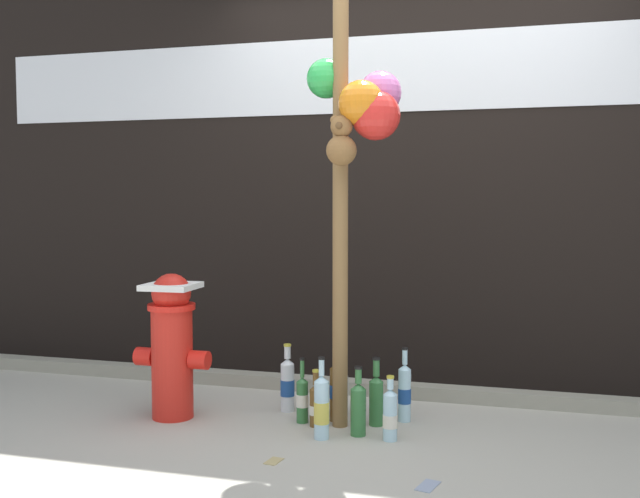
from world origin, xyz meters
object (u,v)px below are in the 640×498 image
object	(u,v)px
bottle_2	(376,398)
fire_hydrant	(172,342)
bottle_0	(322,407)
bottle_7	(336,390)
bottle_5	(358,407)
bottle_9	(390,415)
bottle_1	(287,384)
bottle_6	(302,399)
bottle_4	(405,392)
bottle_3	(316,404)
memorial_post	(353,71)
bottle_8	(341,390)

from	to	relation	value
bottle_2	fire_hydrant	bearing A→B (deg)	-171.53
bottle_0	bottle_7	bearing A→B (deg)	91.19
bottle_5	bottle_9	distance (m)	0.17
fire_hydrant	bottle_1	world-z (taller)	fire_hydrant
bottle_1	bottle_6	bearing A→B (deg)	-51.40
bottle_1	bottle_4	world-z (taller)	bottle_4
bottle_3	bottle_5	size ratio (longest dim) A/B	0.85
bottle_3	bottle_4	bearing A→B (deg)	26.34
bottle_7	bottle_4	bearing A→B (deg)	15.31
memorial_post	bottle_1	world-z (taller)	memorial_post
bottle_6	bottle_8	bearing A→B (deg)	52.15
memorial_post	bottle_4	xyz separation A→B (m)	(0.24, 0.19, -1.64)
bottle_0	bottle_4	size ratio (longest dim) A/B	1.03
bottle_3	memorial_post	bearing A→B (deg)	5.17
bottle_7	bottle_9	xyz separation A→B (m)	(0.33, -0.23, -0.04)
bottle_0	bottle_1	bearing A→B (deg)	127.60
bottle_9	bottle_4	bearing A→B (deg)	87.04
memorial_post	bottle_1	xyz separation A→B (m)	(-0.41, 0.20, -1.64)
bottle_3	fire_hydrant	bearing A→B (deg)	-175.66
fire_hydrant	bottle_7	size ratio (longest dim) A/B	1.92
bottle_1	bottle_2	world-z (taller)	bottle_1
bottle_4	bottle_7	world-z (taller)	bottle_7
bottle_3	bottle_7	bearing A→B (deg)	56.63
bottle_3	bottle_4	world-z (taller)	bottle_4
fire_hydrant	bottle_2	world-z (taller)	fire_hydrant
bottle_3	bottle_4	distance (m)	0.48
bottle_5	bottle_4	bearing A→B (deg)	58.11
bottle_6	bottle_4	bearing A→B (deg)	18.15
bottle_5	bottle_7	distance (m)	0.26
bottle_6	bottle_5	bearing A→B (deg)	-20.97
bottle_9	fire_hydrant	bearing A→B (deg)	177.31
bottle_4	bottle_8	size ratio (longest dim) A/B	1.15
bottle_3	bottle_6	world-z (taller)	bottle_6
bottle_8	bottle_5	bearing A→B (deg)	-62.58
bottle_4	bottle_5	distance (m)	0.35
fire_hydrant	bottle_0	bearing A→B (deg)	-8.01
fire_hydrant	bottle_7	bearing A→B (deg)	11.50
bottle_1	bottle_2	size ratio (longest dim) A/B	1.06
bottle_4	bottle_1	bearing A→B (deg)	179.39
fire_hydrant	bottle_9	size ratio (longest dim) A/B	2.44
bottle_0	bottle_2	size ratio (longest dim) A/B	1.14
bottle_5	bottle_9	world-z (taller)	bottle_5
bottle_2	bottle_5	distance (m)	0.19
bottle_1	bottle_2	xyz separation A→B (m)	(0.52, -0.12, -0.01)
memorial_post	bottle_7	xyz separation A→B (m)	(-0.11, 0.10, -1.63)
bottle_7	bottle_8	bearing A→B (deg)	91.46
bottle_6	bottle_9	bearing A→B (deg)	-17.75
bottle_0	bottle_2	world-z (taller)	bottle_0
fire_hydrant	bottle_2	bearing A→B (deg)	8.47
memorial_post	bottle_3	distance (m)	1.69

